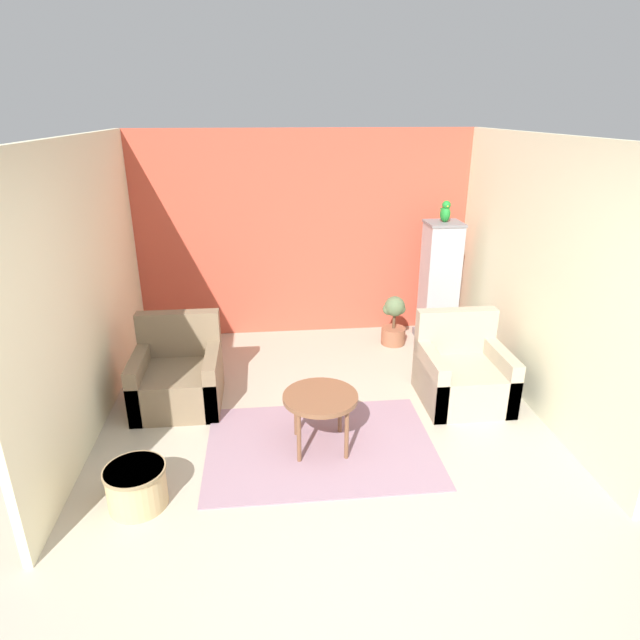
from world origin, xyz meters
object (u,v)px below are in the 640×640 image
(armchair_left, at_px, (178,378))
(wicker_basket, at_px, (136,485))
(parrot, at_px, (445,212))
(potted_plant, at_px, (394,320))
(coffee_table, at_px, (320,401))
(armchair_right, at_px, (462,375))
(birdcage, at_px, (439,284))

(armchair_left, height_order, wicker_basket, armchair_left)
(armchair_left, distance_m, wicker_basket, 1.45)
(wicker_basket, bearing_deg, parrot, 41.40)
(armchair_left, distance_m, potted_plant, 2.65)
(coffee_table, height_order, parrot, parrot)
(potted_plant, bearing_deg, armchair_right, -75.68)
(parrot, bearing_deg, armchair_left, -157.19)
(parrot, relative_size, wicker_basket, 0.57)
(wicker_basket, bearing_deg, armchair_right, 23.30)
(parrot, bearing_deg, coffee_table, -128.08)
(armchair_left, height_order, birdcage, birdcage)
(birdcage, bearing_deg, coffee_table, -128.11)
(coffee_table, xyz_separation_m, armchair_left, (-1.28, 0.87, -0.18))
(coffee_table, bearing_deg, parrot, 51.92)
(armchair_right, height_order, birdcage, birdcage)
(coffee_table, height_order, armchair_left, armchair_left)
(coffee_table, xyz_separation_m, armchair_right, (1.45, 0.65, -0.18))
(coffee_table, distance_m, parrot, 2.90)
(armchair_left, relative_size, parrot, 3.36)
(wicker_basket, bearing_deg, birdcage, 41.37)
(coffee_table, bearing_deg, potted_plant, 61.50)
(parrot, bearing_deg, potted_plant, -172.54)
(parrot, xyz_separation_m, wicker_basket, (-3.03, -2.67, -1.41))
(armchair_right, xyz_separation_m, birdcage, (0.19, 1.45, 0.45))
(parrot, height_order, potted_plant, parrot)
(armchair_left, relative_size, birdcage, 0.57)
(coffee_table, distance_m, wicker_basket, 1.52)
(armchair_right, height_order, parrot, parrot)
(armchair_left, xyz_separation_m, parrot, (2.92, 1.23, 1.31))
(birdcage, bearing_deg, armchair_right, -97.62)
(armchair_left, relative_size, wicker_basket, 1.91)
(birdcage, bearing_deg, wicker_basket, -138.63)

